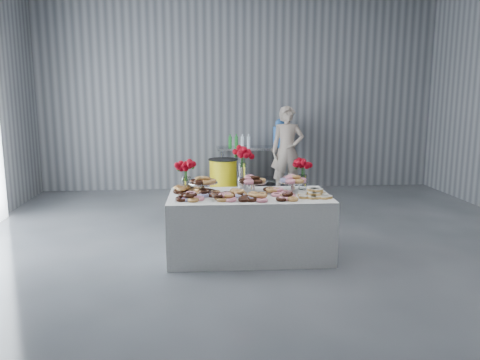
% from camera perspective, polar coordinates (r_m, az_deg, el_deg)
% --- Properties ---
extents(ground, '(9.00, 9.00, 0.00)m').
position_cam_1_polar(ground, '(5.48, 4.48, -10.16)').
color(ground, '#3D3F45').
rests_on(ground, ground).
extents(room_walls, '(8.04, 9.04, 4.02)m').
position_cam_1_polar(room_walls, '(5.22, 1.66, 18.30)').
color(room_walls, gray).
rests_on(room_walls, ground).
extents(display_table, '(1.92, 1.05, 0.75)m').
position_cam_1_polar(display_table, '(5.64, 1.12, -5.54)').
color(display_table, white).
rests_on(display_table, ground).
extents(prep_table, '(1.50, 0.60, 0.90)m').
position_cam_1_polar(prep_table, '(9.32, 1.82, 2.35)').
color(prep_table, silver).
rests_on(prep_table, ground).
extents(donut_mounds, '(1.82, 0.84, 0.09)m').
position_cam_1_polar(donut_mounds, '(5.49, 1.20, -1.46)').
color(donut_mounds, gold).
rests_on(donut_mounds, display_table).
extents(cake_stand_left, '(0.36, 0.36, 0.17)m').
position_cam_1_polar(cake_stand_left, '(5.64, -4.56, -0.17)').
color(cake_stand_left, silver).
rests_on(cake_stand_left, display_table).
extents(cake_stand_mid, '(0.36, 0.36, 0.17)m').
position_cam_1_polar(cake_stand_mid, '(5.67, 1.51, -0.10)').
color(cake_stand_mid, silver).
rests_on(cake_stand_mid, display_table).
extents(cake_stand_right, '(0.36, 0.36, 0.17)m').
position_cam_1_polar(cake_stand_right, '(5.74, 6.49, -0.04)').
color(cake_stand_right, silver).
rests_on(cake_stand_right, display_table).
extents(danish_pile, '(0.48, 0.48, 0.11)m').
position_cam_1_polar(danish_pile, '(5.50, 9.08, -1.45)').
color(danish_pile, white).
rests_on(danish_pile, display_table).
extents(bouquet_left, '(0.26, 0.26, 0.42)m').
position_cam_1_polar(bouquet_left, '(5.72, -6.58, 1.52)').
color(bouquet_left, white).
rests_on(bouquet_left, display_table).
extents(bouquet_right, '(0.26, 0.26, 0.42)m').
position_cam_1_polar(bouquet_right, '(5.88, 7.70, 1.74)').
color(bouquet_right, white).
rests_on(bouquet_right, display_table).
extents(bouquet_center, '(0.26, 0.26, 0.57)m').
position_cam_1_polar(bouquet_center, '(5.82, 0.36, 2.56)').
color(bouquet_center, silver).
rests_on(bouquet_center, display_table).
extents(water_jug, '(0.28, 0.28, 0.55)m').
position_cam_1_polar(water_jug, '(9.34, 4.90, 5.60)').
color(water_jug, '#4485E7').
rests_on(water_jug, prep_table).
extents(drink_bottles, '(0.54, 0.08, 0.27)m').
position_cam_1_polar(drink_bottles, '(9.14, -0.08, 4.81)').
color(drink_bottles, '#268C33').
rests_on(drink_bottles, prep_table).
extents(person, '(0.65, 0.45, 1.71)m').
position_cam_1_polar(person, '(9.02, 5.78, 3.54)').
color(person, '#CC8C93').
rests_on(person, ground).
extents(trash_barrel, '(0.56, 0.56, 0.72)m').
position_cam_1_polar(trash_barrel, '(8.94, -2.06, 0.32)').
color(trash_barrel, yellow).
rests_on(trash_barrel, ground).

